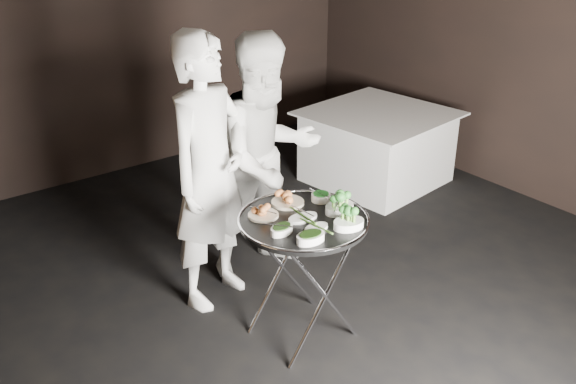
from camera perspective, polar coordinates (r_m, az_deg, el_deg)
floor at (r=4.04m, az=3.21°, el=-15.07°), size 6.00×7.00×0.05m
wall_back at (r=6.27m, az=-18.48°, el=14.10°), size 6.00×0.05×3.00m
tray_stand at (r=3.97m, az=1.33°, el=-7.19°), size 0.55×0.47×0.81m
serving_tray at (r=3.78m, az=1.38°, el=-2.53°), size 0.78×0.78×0.04m
potato_plate_a at (r=3.79m, az=-2.22°, el=-1.80°), size 0.18×0.18×0.07m
potato_plate_b at (r=3.94m, az=-0.03°, el=-0.63°), size 0.20×0.20×0.07m
greens_bowl at (r=3.99m, az=2.95°, el=-0.35°), size 0.12×0.12×0.07m
asparagus_plate_a at (r=3.76m, az=1.32°, el=-2.22°), size 0.20×0.12×0.04m
asparagus_plate_b at (r=3.66m, az=2.52°, el=-3.15°), size 0.18×0.11×0.03m
spinach_bowl_a at (r=3.61m, az=-0.55°, el=-3.27°), size 0.17×0.12×0.06m
spinach_bowl_b at (r=3.53m, az=2.02°, el=-3.96°), size 0.18×0.12×0.07m
broccoli_bowl_a at (r=3.85m, az=4.61°, el=-1.31°), size 0.19×0.14×0.08m
broccoli_bowl_b at (r=3.68m, az=5.42°, el=-2.70°), size 0.21×0.17×0.08m
serving_utensils at (r=3.81m, az=0.95°, el=-1.29°), size 0.58×0.41×0.01m
waiter_left at (r=4.17m, az=-6.94°, el=1.62°), size 0.78×0.64×1.85m
waiter_right at (r=4.51m, az=-1.83°, el=3.09°), size 0.89×0.71×1.76m
dining_table at (r=6.22m, az=7.90°, el=4.00°), size 1.22×1.22×0.69m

